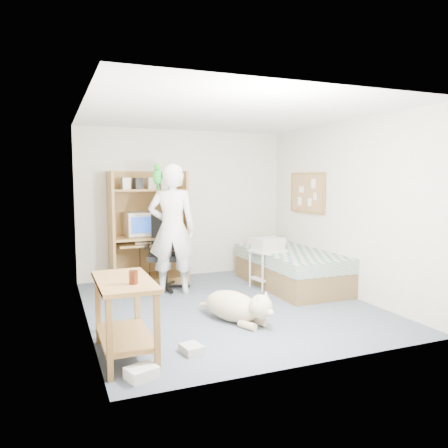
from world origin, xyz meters
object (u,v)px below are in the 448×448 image
computer_hutch (148,232)px  dog (236,306)px  bed (290,268)px  office_chair (165,262)px  printer_cart (268,262)px  person (172,229)px  side_desk (125,306)px

computer_hutch → dog: (0.53, -2.39, -0.63)m
bed → office_chair: size_ratio=1.77×
office_chair → printer_cart: office_chair is taller
computer_hutch → bed: 2.35m
computer_hutch → dog: 2.53m
office_chair → printer_cart: size_ratio=1.91×
office_chair → dog: office_chair is taller
computer_hutch → office_chair: bearing=-73.8°
computer_hutch → printer_cart: (1.63, -1.07, -0.43)m
dog → computer_hutch: bearing=78.5°
person → printer_cart: size_ratio=3.18×
computer_hutch → person: size_ratio=0.95×
side_desk → office_chair: size_ratio=0.88×
printer_cart → office_chair: bearing=151.1°
computer_hutch → printer_cart: size_ratio=3.02×
person → printer_cart: person is taller
office_chair → person: bearing=-65.7°
bed → dog: (-1.47, -1.27, -0.10)m
office_chair → dog: bearing=-60.0°
printer_cart → person: bearing=162.1°
side_desk → office_chair: bearing=67.4°
computer_hutch → dog: bearing=-77.6°
side_desk → person: (1.03, 2.10, 0.45)m
side_desk → printer_cart: size_ratio=1.68×
computer_hutch → printer_cart: bearing=-33.3°
side_desk → office_chair: 2.61m
computer_hutch → office_chair: (0.15, -0.53, -0.41)m
side_desk → dog: size_ratio=0.91×
bed → person: (-1.82, 0.29, 0.66)m
office_chair → person: person is taller
side_desk → printer_cart: bearing=36.9°
bed → person: size_ratio=1.07×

